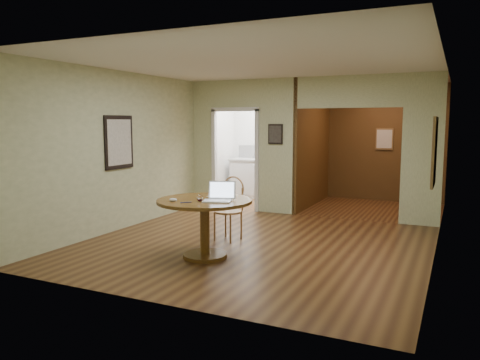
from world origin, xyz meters
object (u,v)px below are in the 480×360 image
at_px(dining_table, 205,215).
at_px(chair, 230,205).
at_px(open_laptop, 219,196).
at_px(closed_laptop, 216,198).

xyz_separation_m(dining_table, chair, (-0.13, 1.05, -0.04)).
distance_m(chair, open_laptop, 1.17).
distance_m(dining_table, closed_laptop, 0.27).
bearing_deg(closed_laptop, dining_table, -129.90).
distance_m(dining_table, chair, 1.06).
relative_size(dining_table, chair, 1.29).
bearing_deg(open_laptop, closed_laptop, 112.40).
height_order(dining_table, chair, chair).
distance_m(dining_table, open_laptop, 0.36).
bearing_deg(chair, dining_table, -74.82).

